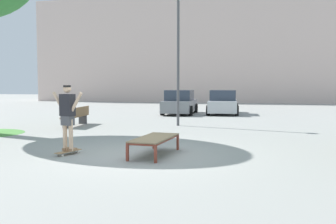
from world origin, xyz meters
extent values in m
plane|color=#999993|center=(0.00, 0.00, 0.00)|extent=(120.00, 120.00, 0.00)
cube|color=beige|center=(-3.14, 31.80, 5.72)|extent=(37.35, 4.00, 11.45)
cube|color=brown|center=(0.13, 0.99, 0.19)|extent=(0.06, 0.06, 0.38)
cube|color=brown|center=(0.83, 0.93, 0.19)|extent=(0.06, 0.06, 0.38)
cube|color=brown|center=(-0.01, -0.85, 0.19)|extent=(0.06, 0.06, 0.38)
cube|color=brown|center=(0.69, -0.90, 0.19)|extent=(0.06, 0.06, 0.38)
cylinder|color=brown|center=(0.06, 0.07, 0.41)|extent=(0.19, 1.90, 0.05)
cylinder|color=brown|center=(0.76, 0.02, 0.41)|extent=(0.19, 1.90, 0.05)
cylinder|color=brown|center=(0.48, 0.96, 0.41)|extent=(0.76, 0.11, 0.05)
cylinder|color=brown|center=(0.34, -0.87, 0.41)|extent=(0.76, 0.11, 0.05)
cube|color=#847051|center=(0.41, 0.04, 0.45)|extent=(0.90, 1.95, 0.03)
cube|color=#9E754C|center=(-1.78, -0.39, 0.08)|extent=(0.41, 0.82, 0.02)
cylinder|color=silver|center=(-1.78, -0.10, 0.03)|extent=(0.04, 0.06, 0.06)
cylinder|color=silver|center=(-1.63, -0.14, 0.03)|extent=(0.04, 0.06, 0.06)
cylinder|color=silver|center=(-1.93, -0.64, 0.03)|extent=(0.04, 0.06, 0.06)
cylinder|color=silver|center=(-1.78, -0.68, 0.03)|extent=(0.04, 0.06, 0.06)
cylinder|color=beige|center=(-1.88, -0.36, 0.50)|extent=(0.11, 0.11, 0.82)
cube|color=#99704C|center=(-1.86, -0.31, 0.13)|extent=(0.16, 0.26, 0.07)
cylinder|color=beige|center=(-1.68, -0.42, 0.50)|extent=(0.11, 0.11, 0.82)
cube|color=#99704C|center=(-1.67, -0.37, 0.13)|extent=(0.16, 0.26, 0.07)
cube|color=#4C4C51|center=(-1.78, -0.39, 0.88)|extent=(0.34, 0.27, 0.24)
cube|color=#232328|center=(-1.78, -0.39, 1.28)|extent=(0.41, 0.31, 0.56)
cylinder|color=beige|center=(-2.07, -0.31, 1.35)|extent=(0.41, 0.18, 0.52)
cylinder|color=beige|center=(-1.49, -0.47, 1.35)|extent=(0.41, 0.18, 0.52)
sphere|color=beige|center=(-1.78, -0.39, 1.69)|extent=(0.20, 0.20, 0.20)
cylinder|color=black|center=(-1.78, -0.39, 1.76)|extent=(0.19, 0.19, 0.05)
cube|color=slate|center=(-1.71, 13.88, 0.51)|extent=(1.87, 4.26, 0.70)
cube|color=#2D3847|center=(-1.71, 13.73, 1.18)|extent=(1.64, 2.16, 0.64)
cylinder|color=black|center=(-2.62, 15.14, 0.30)|extent=(0.24, 0.61, 0.60)
cylinder|color=black|center=(-0.92, 15.21, 0.30)|extent=(0.24, 0.61, 0.60)
cylinder|color=black|center=(-2.51, 12.54, 0.30)|extent=(0.24, 0.61, 0.60)
cylinder|color=black|center=(-0.81, 12.61, 0.30)|extent=(0.24, 0.61, 0.60)
cube|color=#B7BABF|center=(0.92, 14.58, 0.51)|extent=(1.94, 4.29, 0.70)
cube|color=#2D3847|center=(0.93, 14.43, 1.18)|extent=(1.68, 2.19, 0.64)
cylinder|color=black|center=(0.00, 15.83, 0.30)|extent=(0.25, 0.61, 0.60)
cylinder|color=black|center=(1.69, 15.92, 0.30)|extent=(0.25, 0.61, 0.60)
cylinder|color=black|center=(0.15, 13.23, 0.30)|extent=(0.25, 0.61, 0.60)
cylinder|color=black|center=(1.85, 13.32, 0.30)|extent=(0.25, 0.61, 0.60)
cube|color=brown|center=(-4.83, 5.95, 0.43)|extent=(0.71, 2.43, 0.06)
cube|color=brown|center=(-4.63, 5.98, 0.65)|extent=(0.32, 2.39, 0.36)
cube|color=#424247|center=(-4.72, 5.00, 0.20)|extent=(0.38, 0.12, 0.40)
cube|color=#424247|center=(-4.94, 6.91, 0.20)|extent=(0.38, 0.12, 0.40)
cylinder|color=#4C4C51|center=(-0.43, 7.08, 2.75)|extent=(0.12, 0.12, 5.50)
camera|label=1|loc=(2.88, -9.02, 1.76)|focal=39.77mm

